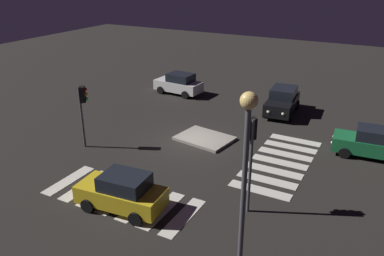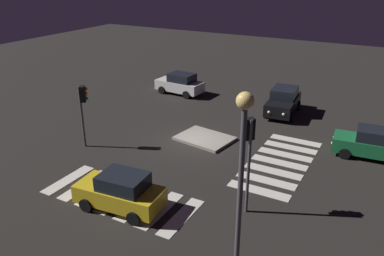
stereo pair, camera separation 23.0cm
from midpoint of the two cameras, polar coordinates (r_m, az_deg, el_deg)
The scene contains 11 objects.
ground_plane at distance 25.01m, azimuth -0.26°, elevation -2.12°, with size 80.00×80.00×0.00m, color black.
traffic_island at distance 25.39m, azimuth 1.58°, elevation -1.51°, with size 3.73×3.02×0.18m.
car_black at distance 30.44m, azimuth 12.77°, elevation 3.84°, with size 2.39×4.60×1.95m.
car_yellow at distance 18.44m, azimuth -10.49°, elevation -9.12°, with size 4.25×2.22×1.80m.
car_white at distance 34.37m, azimuth -2.11°, elevation 6.43°, with size 4.29×2.20×1.82m.
car_green at distance 25.13m, azimuth 24.24°, elevation -1.94°, with size 4.18×2.17×1.77m.
traffic_light_south at distance 24.29m, azimuth -15.84°, elevation 3.70°, with size 0.53×0.54×3.88m.
traffic_light_east at distance 17.04m, azimuth 8.08°, elevation -2.05°, with size 0.53×0.54×4.51m.
street_lamp at distance 12.49m, azimuth 7.27°, elevation -4.31°, with size 0.56×0.56×7.02m.
crosswalk_near at distance 19.71m, azimuth -10.53°, elevation -9.84°, with size 7.60×3.20×0.02m.
crosswalk_side at distance 23.11m, azimuth 12.33°, elevation -4.85°, with size 3.20×7.60×0.02m.
Camera 1 is at (10.76, -20.01, 10.46)m, focal length 36.75 mm.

